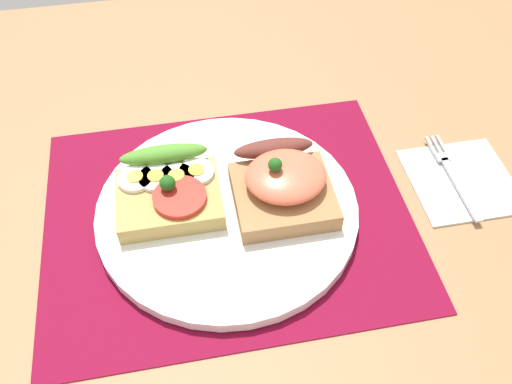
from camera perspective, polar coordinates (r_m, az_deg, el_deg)
ground_plane at (r=58.42cm, az=-2.90°, el=-3.38°), size 120.00×90.00×3.20cm
placemat at (r=57.04cm, az=-2.97°, el=-2.32°), size 37.36×30.30×0.30cm
plate at (r=56.43cm, az=-3.00°, el=-1.83°), size 26.72×26.72×1.25cm
sandwich_egg_tomato at (r=55.89cm, az=-9.05°, el=0.23°), size 10.31×9.69×4.24cm
sandwich_salmon at (r=54.96cm, az=2.87°, el=0.73°), size 9.85×10.62×5.82cm
napkin at (r=64.08cm, az=20.47°, el=1.38°), size 11.05×11.04×0.60cm
fork at (r=63.60cm, az=19.69°, el=1.85°), size 1.62×12.64×0.32cm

